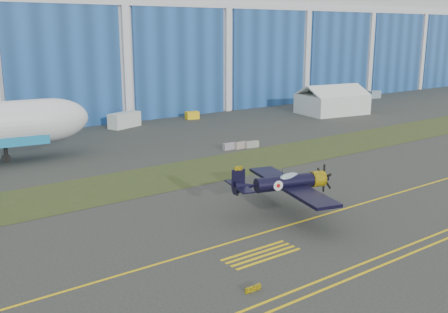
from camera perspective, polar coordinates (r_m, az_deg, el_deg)
ground at (r=56.36m, az=12.70°, el=-3.16°), size 260.00×260.00×0.00m
grass_median at (r=65.96m, az=3.51°, el=-0.38°), size 260.00×10.00×0.02m
hangar at (r=114.43m, az=-15.76°, el=12.63°), size 220.00×45.70×30.00m
taxiway_centreline at (r=53.40m, az=16.75°, el=-4.34°), size 200.00×0.20×0.02m
hold_short_ladder at (r=38.92m, az=4.07°, el=-10.58°), size 6.00×2.40×0.02m
guard_board_left at (r=33.84m, az=3.18°, el=-14.17°), size 1.20×0.15×0.35m
warbird at (r=46.23m, az=6.66°, el=-2.83°), size 13.42×14.94×3.75m
tent at (r=104.55m, az=11.70°, el=6.14°), size 13.50×10.76×5.70m
shipping_container at (r=89.52m, az=-10.78°, el=3.92°), size 6.15×4.11×2.48m
tug at (r=96.59m, az=-3.49°, el=4.50°), size 2.59×1.90×1.37m
gse_box at (r=131.37m, az=16.03°, el=6.51°), size 3.15×2.02×1.76m
barrier_a at (r=71.61m, az=0.65°, el=1.12°), size 2.03×0.70×0.90m
barrier_b at (r=72.24m, az=1.81°, el=1.23°), size 2.04×0.75×0.90m
barrier_c at (r=72.89m, az=3.05°, el=1.33°), size 2.07×0.88×0.90m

